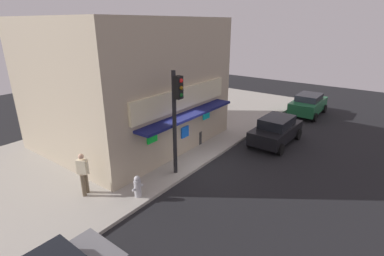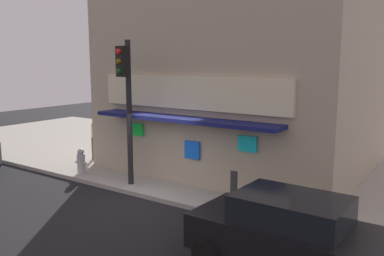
{
  "view_description": "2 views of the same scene",
  "coord_description": "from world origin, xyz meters",
  "px_view_note": "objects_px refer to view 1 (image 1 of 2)",
  "views": [
    {
      "loc": [
        -10.26,
        -7.1,
        6.69
      ],
      "look_at": [
        1.11,
        1.37,
        1.46
      ],
      "focal_mm": 26.94,
      "sensor_mm": 36.0,
      "label": 1
    },
    {
      "loc": [
        7.92,
        -9.08,
        4.19
      ],
      "look_at": [
        0.62,
        1.47,
        2.08
      ],
      "focal_mm": 38.39,
      "sensor_mm": 36.0,
      "label": 2
    }
  ],
  "objects_px": {
    "potted_plant_by_window": "(205,126)",
    "parked_car_green": "(308,104)",
    "trash_can": "(197,137)",
    "traffic_light": "(176,110)",
    "parked_car_black": "(276,130)",
    "potted_plant_by_doorway": "(115,163)",
    "fire_hydrant": "(138,186)",
    "pedestrian": "(83,173)"
  },
  "relations": [
    {
      "from": "traffic_light",
      "to": "potted_plant_by_doorway",
      "type": "height_order",
      "value": "traffic_light"
    },
    {
      "from": "trash_can",
      "to": "fire_hydrant",
      "type": "bearing_deg",
      "value": -168.07
    },
    {
      "from": "trash_can",
      "to": "potted_plant_by_doorway",
      "type": "distance_m",
      "value": 5.06
    },
    {
      "from": "pedestrian",
      "to": "potted_plant_by_window",
      "type": "xyz_separation_m",
      "value": [
        8.61,
        0.03,
        -0.53
      ]
    },
    {
      "from": "trash_can",
      "to": "parked_car_green",
      "type": "relative_size",
      "value": 0.19
    },
    {
      "from": "fire_hydrant",
      "to": "parked_car_green",
      "type": "relative_size",
      "value": 0.23
    },
    {
      "from": "pedestrian",
      "to": "potted_plant_by_doorway",
      "type": "xyz_separation_m",
      "value": [
        1.99,
        0.58,
        -0.56
      ]
    },
    {
      "from": "potted_plant_by_doorway",
      "to": "parked_car_black",
      "type": "relative_size",
      "value": 0.2
    },
    {
      "from": "pedestrian",
      "to": "parked_car_green",
      "type": "relative_size",
      "value": 0.45
    },
    {
      "from": "potted_plant_by_doorway",
      "to": "potted_plant_by_window",
      "type": "bearing_deg",
      "value": -4.73
    },
    {
      "from": "traffic_light",
      "to": "fire_hydrant",
      "type": "bearing_deg",
      "value": 178.46
    },
    {
      "from": "traffic_light",
      "to": "fire_hydrant",
      "type": "relative_size",
      "value": 5.18
    },
    {
      "from": "parked_car_green",
      "to": "potted_plant_by_window",
      "type": "bearing_deg",
      "value": 154.21
    },
    {
      "from": "potted_plant_by_doorway",
      "to": "parked_car_green",
      "type": "xyz_separation_m",
      "value": [
        14.73,
        -4.47,
        0.27
      ]
    },
    {
      "from": "traffic_light",
      "to": "potted_plant_by_doorway",
      "type": "relative_size",
      "value": 5.82
    },
    {
      "from": "traffic_light",
      "to": "fire_hydrant",
      "type": "height_order",
      "value": "traffic_light"
    },
    {
      "from": "fire_hydrant",
      "to": "trash_can",
      "type": "bearing_deg",
      "value": 11.93
    },
    {
      "from": "traffic_light",
      "to": "parked_car_green",
      "type": "distance_m",
      "value": 13.52
    },
    {
      "from": "trash_can",
      "to": "traffic_light",
      "type": "bearing_deg",
      "value": -159.13
    },
    {
      "from": "potted_plant_by_window",
      "to": "parked_car_green",
      "type": "xyz_separation_m",
      "value": [
        8.11,
        -3.92,
        0.24
      ]
    },
    {
      "from": "fire_hydrant",
      "to": "potted_plant_by_doorway",
      "type": "height_order",
      "value": "fire_hydrant"
    },
    {
      "from": "pedestrian",
      "to": "fire_hydrant",
      "type": "bearing_deg",
      "value": -57.2
    },
    {
      "from": "fire_hydrant",
      "to": "parked_car_black",
      "type": "height_order",
      "value": "parked_car_black"
    },
    {
      "from": "fire_hydrant",
      "to": "pedestrian",
      "type": "height_order",
      "value": "pedestrian"
    },
    {
      "from": "potted_plant_by_window",
      "to": "pedestrian",
      "type": "bearing_deg",
      "value": -179.82
    },
    {
      "from": "traffic_light",
      "to": "parked_car_black",
      "type": "height_order",
      "value": "traffic_light"
    },
    {
      "from": "parked_car_black",
      "to": "pedestrian",
      "type": "bearing_deg",
      "value": 158.02
    },
    {
      "from": "traffic_light",
      "to": "parked_car_green",
      "type": "xyz_separation_m",
      "value": [
        13.16,
        -2.03,
        -2.33
      ]
    },
    {
      "from": "traffic_light",
      "to": "potted_plant_by_doorway",
      "type": "xyz_separation_m",
      "value": [
        -1.57,
        2.44,
        -2.6
      ]
    },
    {
      "from": "trash_can",
      "to": "potted_plant_by_window",
      "type": "xyz_separation_m",
      "value": [
        1.69,
        0.61,
        0.08
      ]
    },
    {
      "from": "parked_car_black",
      "to": "parked_car_green",
      "type": "height_order",
      "value": "parked_car_green"
    },
    {
      "from": "pedestrian",
      "to": "potted_plant_by_window",
      "type": "height_order",
      "value": "pedestrian"
    },
    {
      "from": "pedestrian",
      "to": "potted_plant_by_doorway",
      "type": "height_order",
      "value": "pedestrian"
    },
    {
      "from": "traffic_light",
      "to": "pedestrian",
      "type": "xyz_separation_m",
      "value": [
        -3.56,
        1.86,
        -2.04
      ]
    },
    {
      "from": "potted_plant_by_window",
      "to": "parked_car_green",
      "type": "relative_size",
      "value": 0.23
    },
    {
      "from": "fire_hydrant",
      "to": "potted_plant_by_window",
      "type": "height_order",
      "value": "fire_hydrant"
    },
    {
      "from": "pedestrian",
      "to": "parked_car_green",
      "type": "xyz_separation_m",
      "value": [
        16.71,
        -3.89,
        -0.29
      ]
    },
    {
      "from": "traffic_light",
      "to": "potted_plant_by_window",
      "type": "xyz_separation_m",
      "value": [
        5.05,
        1.89,
        -2.57
      ]
    },
    {
      "from": "potted_plant_by_doorway",
      "to": "parked_car_black",
      "type": "bearing_deg",
      "value": -29.97
    },
    {
      "from": "traffic_light",
      "to": "parked_car_black",
      "type": "relative_size",
      "value": 1.17
    },
    {
      "from": "trash_can",
      "to": "parked_car_green",
      "type": "distance_m",
      "value": 10.35
    },
    {
      "from": "traffic_light",
      "to": "pedestrian",
      "type": "relative_size",
      "value": 2.62
    }
  ]
}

